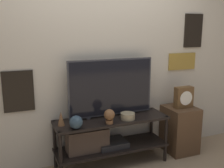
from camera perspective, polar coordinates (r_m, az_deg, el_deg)
The scene contains 9 objects.
wall_back at distance 3.25m, azimuth -1.79°, elevation 6.60°, with size 6.40×0.08×2.70m.
media_console at distance 3.22m, azimuth -2.17°, elevation -11.51°, with size 1.38×0.42×0.60m.
television at distance 3.17m, azimuth -0.17°, elevation -0.75°, with size 1.07×0.05×0.71m.
vase_wide_bowl at distance 3.16m, azimuth 3.45°, elevation -6.97°, with size 0.17×0.17×0.07m.
vase_round_glass at distance 2.88m, azimuth -7.83°, elevation -8.24°, with size 0.15×0.15×0.15m.
vase_slim_bronze at distance 2.99m, azimuth -11.03°, elevation -7.38°, with size 0.08×0.08×0.16m.
decorative_bust at distance 2.99m, azimuth -0.58°, elevation -6.91°, with size 0.12×0.12×0.17m.
side_table at distance 3.74m, azimuth 14.52°, elevation -9.48°, with size 0.39×0.42×0.63m.
mantel_clock at distance 3.59m, azimuth 15.34°, elevation -2.81°, with size 0.25×0.11×0.28m.
Camera 1 is at (-1.11, -2.53, 1.66)m, focal length 42.00 mm.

